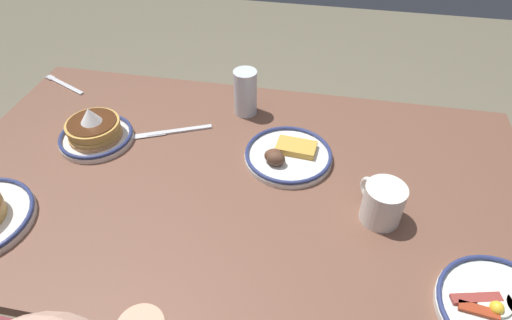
{
  "coord_description": "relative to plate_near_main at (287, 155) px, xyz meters",
  "views": [
    {
      "loc": [
        -0.2,
        0.76,
        1.5
      ],
      "look_at": [
        -0.05,
        -0.05,
        0.77
      ],
      "focal_mm": 30.23,
      "sensor_mm": 36.0,
      "label": 1
    }
  ],
  "objects": [
    {
      "name": "fork_near",
      "position": [
        0.77,
        -0.22,
        -0.01
      ],
      "size": [
        0.18,
        0.09,
        0.01
      ],
      "color": "silver",
      "rests_on": "dining_table"
    },
    {
      "name": "plate_near_main",
      "position": [
        0.0,
        0.0,
        0.0
      ],
      "size": [
        0.23,
        0.23,
        0.05
      ],
      "color": "white",
      "rests_on": "dining_table"
    },
    {
      "name": "plate_far_side",
      "position": [
        -0.45,
        0.36,
        -0.0
      ],
      "size": [
        0.24,
        0.24,
        0.04
      ],
      "color": "white",
      "rests_on": "dining_table"
    },
    {
      "name": "coffee_mug",
      "position": [
        -0.23,
        0.16,
        0.03
      ],
      "size": [
        0.1,
        0.11,
        0.1
      ],
      "color": "white",
      "rests_on": "dining_table"
    },
    {
      "name": "plate_center_pancakes",
      "position": [
        0.53,
        0.02,
        0.01
      ],
      "size": [
        0.2,
        0.2,
        0.11
      ],
      "color": "silver",
      "rests_on": "dining_table"
    },
    {
      "name": "butter_knife",
      "position": [
        0.33,
        -0.05,
        -0.01
      ],
      "size": [
        0.21,
        0.11,
        0.01
      ],
      "color": "silver",
      "rests_on": "dining_table"
    },
    {
      "name": "dining_table",
      "position": [
        0.12,
        0.1,
        -0.1
      ],
      "size": [
        1.48,
        0.86,
        0.74
      ],
      "color": "brown",
      "rests_on": "ground_plane"
    },
    {
      "name": "drinking_glass",
      "position": [
        0.15,
        -0.19,
        0.05
      ],
      "size": [
        0.07,
        0.07,
        0.14
      ],
      "color": "silver",
      "rests_on": "dining_table"
    }
  ]
}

